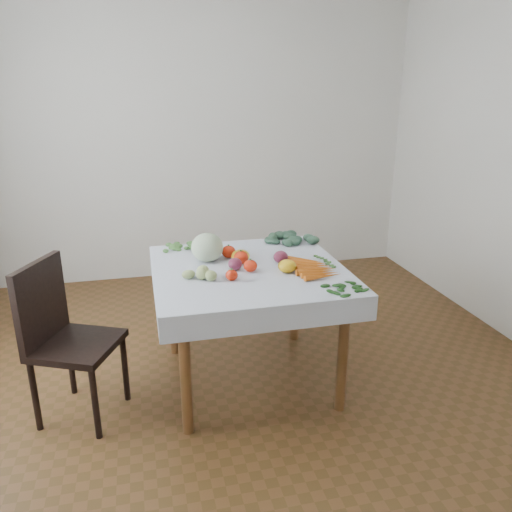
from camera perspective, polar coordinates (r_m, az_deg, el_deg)
The scene contains 19 objects.
ground at distance 3.32m, azimuth -0.76°, elevation -13.71°, with size 4.00×4.00×0.00m, color brown.
back_wall at distance 4.78m, azimuth -6.25°, elevation 13.57°, with size 4.00×0.04×2.70m, color silver.
table at distance 3.01m, azimuth -0.81°, elevation -3.19°, with size 1.00×1.00×0.75m.
tablecloth at distance 2.98m, azimuth -0.82°, elevation -1.42°, with size 1.12×1.12×0.01m, color white.
chair at distance 2.95m, azimuth -21.35°, elevation -7.95°, with size 0.55×0.55×0.91m.
cabbage at distance 3.08m, azimuth -5.59°, elevation 0.99°, with size 0.20×0.20×0.18m, color beige.
tomato_a at distance 3.15m, azimuth -3.14°, elevation 0.49°, with size 0.09×0.09×0.08m, color red.
tomato_b at distance 3.03m, azimuth -1.74°, elevation -0.17°, with size 0.09×0.09×0.08m, color red.
tomato_c at distance 2.78m, azimuth -2.80°, elevation -2.19°, with size 0.07×0.07×0.06m, color red.
tomato_d at distance 2.91m, azimuth -0.65°, elevation -1.13°, with size 0.08×0.08×0.07m, color red.
heirloom_back at distance 3.06m, azimuth -1.78°, elevation -0.01°, with size 0.11×0.11×0.08m, color gold.
heirloom_front at distance 2.90m, azimuth 3.58°, elevation -1.15°, with size 0.11×0.11×0.08m, color gold.
onion_a at distance 2.94m, azimuth -2.42°, elevation -0.90°, with size 0.08×0.08×0.07m, color maroon.
onion_b at distance 3.05m, azimuth 2.85°, elevation -0.11°, with size 0.09×0.09×0.08m, color maroon.
tomatillo_cluster at distance 2.80m, azimuth -6.41°, elevation -2.21°, with size 0.19×0.12×0.05m.
carrot_bunch at distance 2.95m, azimuth 6.52°, elevation -1.31°, with size 0.23×0.40×0.03m.
kale_bunch at distance 3.50m, azimuth 4.03°, elevation 2.12°, with size 0.34×0.30×0.04m.
basil_bunch at distance 2.70m, azimuth 10.09°, elevation -3.74°, with size 0.22×0.19×0.01m.
dill_bunch at distance 3.37m, azimuth -8.87°, elevation 1.02°, with size 0.21×0.17×0.02m.
Camera 1 is at (-0.61, -2.73, 1.79)m, focal length 35.00 mm.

